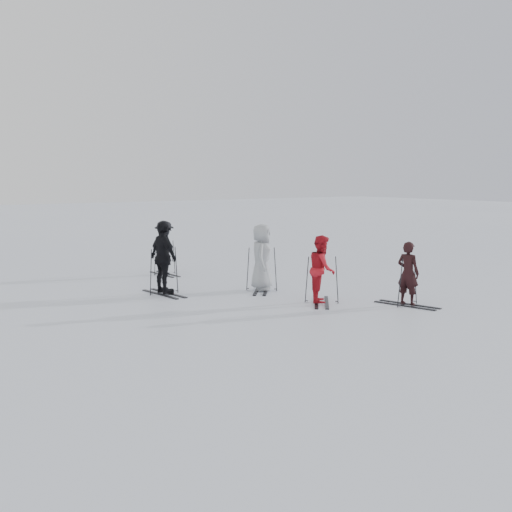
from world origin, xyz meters
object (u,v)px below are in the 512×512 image
at_px(skier_red, 322,270).
at_px(skier_near_dark, 408,274).
at_px(skier_uphill_far, 164,248).
at_px(skier_uphill_left, 164,259).
at_px(skier_grey, 262,258).

bearing_deg(skier_red, skier_near_dark, -93.80).
bearing_deg(skier_uphill_far, skier_uphill_left, 151.00).
bearing_deg(skier_near_dark, skier_uphill_left, 27.87).
relative_size(skier_near_dark, skier_red, 0.93).
distance_m(skier_red, skier_uphill_far, 6.56).
xyz_separation_m(skier_uphill_left, skier_uphill_far, (1.58, 3.14, -0.11)).
bearing_deg(skier_uphill_far, skier_grey, -170.03).
distance_m(skier_near_dark, skier_uphill_left, 6.40).
height_order(skier_red, skier_grey, skier_grey).
height_order(skier_near_dark, skier_grey, skier_grey).
bearing_deg(skier_uphill_left, skier_red, -145.52).
bearing_deg(skier_uphill_far, skier_near_dark, -163.52).
bearing_deg(skier_grey, skier_uphill_far, 51.81).
distance_m(skier_red, skier_grey, 2.30).
bearing_deg(skier_red, skier_grey, 45.85).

